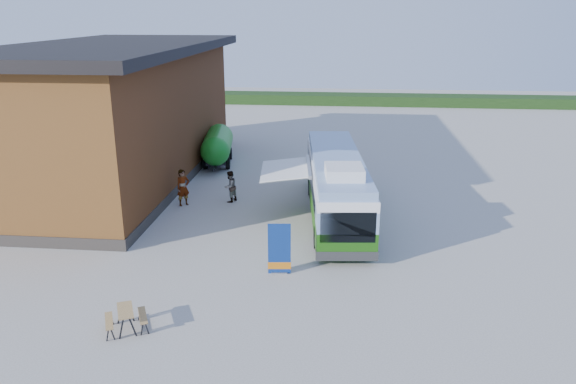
# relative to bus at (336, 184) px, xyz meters

# --- Properties ---
(ground) EXTENTS (100.00, 100.00, 0.00)m
(ground) POSITION_rel_bus_xyz_m (-1.77, -4.77, -1.61)
(ground) COLOR #BCB7AD
(ground) RESTS_ON ground
(barn) EXTENTS (9.60, 21.20, 7.50)m
(barn) POSITION_rel_bus_xyz_m (-12.27, 5.23, 1.98)
(barn) COLOR brown
(barn) RESTS_ON ground
(hedge) EXTENTS (40.00, 3.00, 1.00)m
(hedge) POSITION_rel_bus_xyz_m (6.23, 33.23, -1.11)
(hedge) COLOR #264419
(hedge) RESTS_ON ground
(bus) EXTENTS (3.38, 11.18, 3.38)m
(bus) POSITION_rel_bus_xyz_m (0.00, 0.00, 0.00)
(bus) COLOR #2D6711
(bus) RESTS_ON ground
(awning) EXTENTS (2.58, 3.78, 0.48)m
(awning) POSITION_rel_bus_xyz_m (-2.14, -0.21, 0.86)
(awning) COLOR white
(awning) RESTS_ON ground
(banner) EXTENTS (0.85, 0.24, 1.94)m
(banner) POSITION_rel_bus_xyz_m (-1.93, -6.12, -0.82)
(banner) COLOR navy
(banner) RESTS_ON ground
(picnic_table) EXTENTS (1.53, 1.46, 0.68)m
(picnic_table) POSITION_rel_bus_xyz_m (-6.08, -10.36, -1.10)
(picnic_table) COLOR tan
(picnic_table) RESTS_ON ground
(person_a) EXTENTS (0.78, 0.77, 1.82)m
(person_a) POSITION_rel_bus_xyz_m (-7.47, 0.92, -0.70)
(person_a) COLOR #999999
(person_a) RESTS_ON ground
(person_b) EXTENTS (0.89, 0.96, 1.59)m
(person_b) POSITION_rel_bus_xyz_m (-5.30, 1.68, -0.82)
(person_b) COLOR #999999
(person_b) RESTS_ON ground
(slurry_tanker) EXTENTS (2.28, 5.81, 2.16)m
(slurry_tanker) POSITION_rel_bus_xyz_m (-7.47, 8.74, -0.37)
(slurry_tanker) COLOR #188720
(slurry_tanker) RESTS_ON ground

